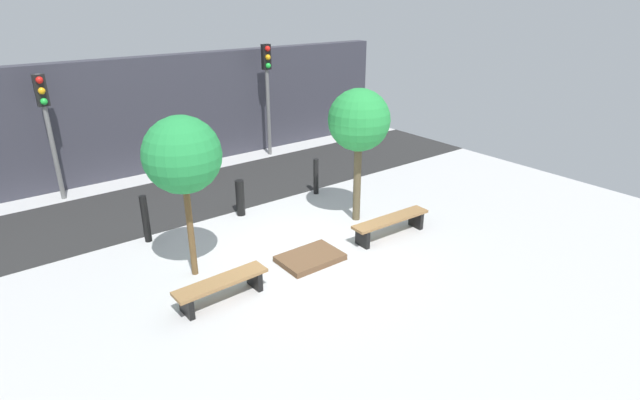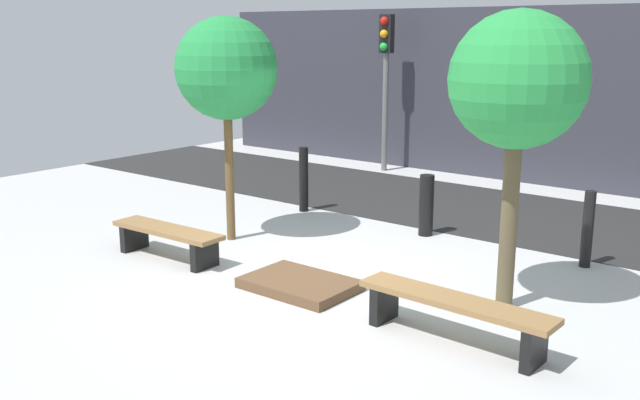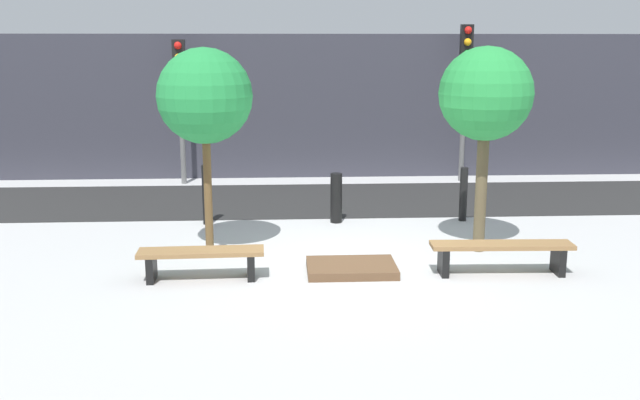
{
  "view_description": "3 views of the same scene",
  "coord_description": "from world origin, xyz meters",
  "px_view_note": "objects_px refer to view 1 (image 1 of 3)",
  "views": [
    {
      "loc": [
        -5.3,
        -7.44,
        5.1
      ],
      "look_at": [
        0.37,
        -0.04,
        1.2
      ],
      "focal_mm": 28.0,
      "sensor_mm": 36.0,
      "label": 1
    },
    {
      "loc": [
        5.04,
        -6.19,
        2.93
      ],
      "look_at": [
        -0.03,
        0.23,
        0.98
      ],
      "focal_mm": 40.0,
      "sensor_mm": 36.0,
      "label": 2
    },
    {
      "loc": [
        -0.96,
        -9.84,
        3.2
      ],
      "look_at": [
        -0.45,
        -0.24,
        1.07
      ],
      "focal_mm": 40.0,
      "sensor_mm": 36.0,
      "label": 3
    }
  ],
  "objects_px": {
    "bench_left": "(222,286)",
    "bollard_left": "(240,198)",
    "bollard_far_left": "(146,219)",
    "traffic_light_west": "(46,115)",
    "planter_bed": "(310,258)",
    "bollard_center": "(316,176)",
    "traffic_light_mid_west": "(267,80)",
    "bench_right": "(391,223)",
    "tree_behind_right_bench": "(359,121)",
    "tree_behind_left_bench": "(182,156)"
  },
  "relations": [
    {
      "from": "bench_left",
      "to": "bollard_left",
      "type": "height_order",
      "value": "bollard_left"
    },
    {
      "from": "bollard_far_left",
      "to": "traffic_light_west",
      "type": "relative_size",
      "value": 0.33
    },
    {
      "from": "planter_bed",
      "to": "bollard_center",
      "type": "height_order",
      "value": "bollard_center"
    },
    {
      "from": "bollard_left",
      "to": "traffic_light_mid_west",
      "type": "xyz_separation_m",
      "value": [
        3.25,
        3.81,
        2.04
      ]
    },
    {
      "from": "bench_right",
      "to": "traffic_light_mid_west",
      "type": "distance_m",
      "value": 7.31
    },
    {
      "from": "bench_right",
      "to": "bollard_far_left",
      "type": "xyz_separation_m",
      "value": [
        -4.42,
        3.08,
        0.21
      ]
    },
    {
      "from": "tree_behind_right_bench",
      "to": "tree_behind_left_bench",
      "type": "bearing_deg",
      "value": 180.0
    },
    {
      "from": "planter_bed",
      "to": "bollard_left",
      "type": "bearing_deg",
      "value": 90.0
    },
    {
      "from": "bench_left",
      "to": "bollard_far_left",
      "type": "distance_m",
      "value": 3.1
    },
    {
      "from": "traffic_light_west",
      "to": "tree_behind_left_bench",
      "type": "bearing_deg",
      "value": -78.63
    },
    {
      "from": "bollard_center",
      "to": "traffic_light_west",
      "type": "relative_size",
      "value": 0.3
    },
    {
      "from": "bench_right",
      "to": "tree_behind_right_bench",
      "type": "distance_m",
      "value": 2.38
    },
    {
      "from": "bench_right",
      "to": "tree_behind_right_bench",
      "type": "height_order",
      "value": "tree_behind_right_bench"
    },
    {
      "from": "tree_behind_right_bench",
      "to": "bench_right",
      "type": "bearing_deg",
      "value": -90.0
    },
    {
      "from": "bench_left",
      "to": "traffic_light_west",
      "type": "xyz_separation_m",
      "value": [
        -1.15,
        6.89,
        1.97
      ]
    },
    {
      "from": "tree_behind_left_bench",
      "to": "traffic_light_west",
      "type": "distance_m",
      "value": 5.85
    },
    {
      "from": "bench_left",
      "to": "tree_behind_right_bench",
      "type": "relative_size",
      "value": 0.55
    },
    {
      "from": "tree_behind_left_bench",
      "to": "bollard_left",
      "type": "xyz_separation_m",
      "value": [
        2.09,
        1.92,
        -1.97
      ]
    },
    {
      "from": "tree_behind_left_bench",
      "to": "tree_behind_right_bench",
      "type": "distance_m",
      "value": 4.19
    },
    {
      "from": "bench_left",
      "to": "bollard_left",
      "type": "relative_size",
      "value": 1.92
    },
    {
      "from": "bollard_left",
      "to": "traffic_light_mid_west",
      "type": "bearing_deg",
      "value": 49.56
    },
    {
      "from": "bench_right",
      "to": "tree_behind_left_bench",
      "type": "xyz_separation_m",
      "value": [
        -4.19,
        1.16,
        2.08
      ]
    },
    {
      "from": "bollard_far_left",
      "to": "tree_behind_right_bench",
      "type": "bearing_deg",
      "value": -23.5
    },
    {
      "from": "bench_right",
      "to": "planter_bed",
      "type": "xyz_separation_m",
      "value": [
        -2.09,
        0.2,
        -0.27
      ]
    },
    {
      "from": "tree_behind_left_bench",
      "to": "bollard_left",
      "type": "bearing_deg",
      "value": 42.54
    },
    {
      "from": "bench_right",
      "to": "bollard_far_left",
      "type": "bearing_deg",
      "value": 147.01
    },
    {
      "from": "bollard_far_left",
      "to": "bollard_center",
      "type": "height_order",
      "value": "bollard_far_left"
    },
    {
      "from": "tree_behind_left_bench",
      "to": "traffic_light_mid_west",
      "type": "relative_size",
      "value": 0.87
    },
    {
      "from": "planter_bed",
      "to": "traffic_light_mid_west",
      "type": "xyz_separation_m",
      "value": [
        3.25,
        6.69,
        2.43
      ]
    },
    {
      "from": "bollard_far_left",
      "to": "traffic_light_mid_west",
      "type": "xyz_separation_m",
      "value": [
        5.57,
        3.81,
        1.95
      ]
    },
    {
      "from": "tree_behind_right_bench",
      "to": "bollard_far_left",
      "type": "height_order",
      "value": "tree_behind_right_bench"
    },
    {
      "from": "bench_right",
      "to": "tree_behind_left_bench",
      "type": "bearing_deg",
      "value": 166.42
    },
    {
      "from": "planter_bed",
      "to": "tree_behind_left_bench",
      "type": "distance_m",
      "value": 3.29
    },
    {
      "from": "tree_behind_right_bench",
      "to": "traffic_light_mid_west",
      "type": "bearing_deg",
      "value": 78.63
    },
    {
      "from": "bench_left",
      "to": "tree_behind_right_bench",
      "type": "height_order",
      "value": "tree_behind_right_bench"
    },
    {
      "from": "bollard_left",
      "to": "traffic_light_mid_west",
      "type": "distance_m",
      "value": 5.4
    },
    {
      "from": "tree_behind_right_bench",
      "to": "bollard_left",
      "type": "bearing_deg",
      "value": 137.46
    },
    {
      "from": "bollard_center",
      "to": "tree_behind_left_bench",
      "type": "bearing_deg",
      "value": -156.5
    },
    {
      "from": "bench_right",
      "to": "traffic_light_west",
      "type": "bearing_deg",
      "value": 129.67
    },
    {
      "from": "bollard_left",
      "to": "bench_right",
      "type": "bearing_deg",
      "value": -55.8
    },
    {
      "from": "tree_behind_left_bench",
      "to": "bollard_center",
      "type": "height_order",
      "value": "tree_behind_left_bench"
    },
    {
      "from": "traffic_light_west",
      "to": "traffic_light_mid_west",
      "type": "height_order",
      "value": "traffic_light_mid_west"
    },
    {
      "from": "tree_behind_left_bench",
      "to": "bollard_left",
      "type": "relative_size",
      "value": 3.48
    },
    {
      "from": "traffic_light_west",
      "to": "traffic_light_mid_west",
      "type": "distance_m",
      "value": 6.5
    },
    {
      "from": "bench_right",
      "to": "traffic_light_mid_west",
      "type": "bearing_deg",
      "value": 82.39
    },
    {
      "from": "bench_right",
      "to": "planter_bed",
      "type": "relative_size",
      "value": 1.58
    },
    {
      "from": "bollard_far_left",
      "to": "bollard_center",
      "type": "relative_size",
      "value": 1.09
    },
    {
      "from": "tree_behind_left_bench",
      "to": "tree_behind_right_bench",
      "type": "xyz_separation_m",
      "value": [
        4.19,
        0.0,
        -0.0
      ]
    },
    {
      "from": "bench_left",
      "to": "planter_bed",
      "type": "height_order",
      "value": "bench_left"
    },
    {
      "from": "bench_left",
      "to": "bollard_left",
      "type": "bearing_deg",
      "value": 53.91
    }
  ]
}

